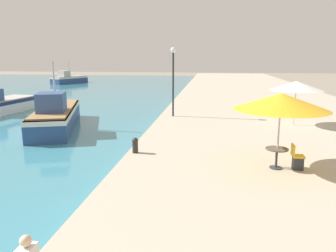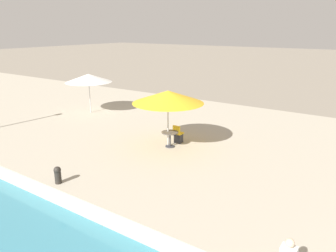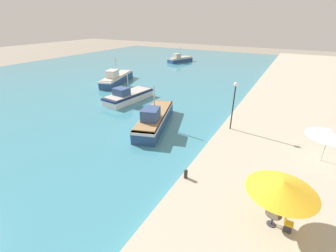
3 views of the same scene
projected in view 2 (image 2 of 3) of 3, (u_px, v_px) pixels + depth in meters
cafe_umbrella_pink at (168, 97)px, 15.10m from camera, size 3.34×3.34×2.70m
cafe_umbrella_white at (89, 78)px, 21.35m from camera, size 3.04×3.04×2.58m
cafe_table at (170, 136)px, 15.53m from camera, size 0.80×0.80×0.74m
cafe_chair_left at (178, 136)px, 16.15m from camera, size 0.43×0.40×0.91m
mooring_bollard at (58, 174)px, 11.91m from camera, size 0.26×0.26×0.65m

